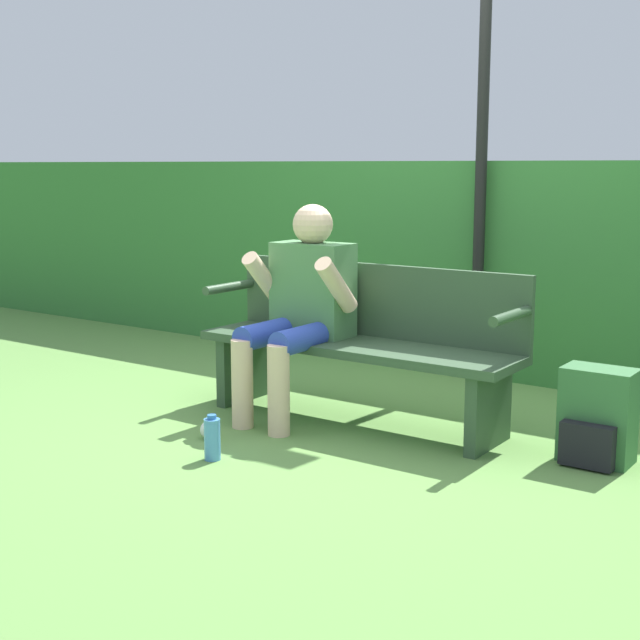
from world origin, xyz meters
name	(u,v)px	position (x,y,z in m)	size (l,w,h in m)	color
ground_plane	(355,422)	(0.00, 0.00, 0.00)	(40.00, 40.00, 0.00)	#5B8942
hedge_back	(485,266)	(0.00, 1.54, 0.67)	(12.00, 0.55, 1.34)	#337033
park_bench	(362,340)	(0.00, 0.06, 0.42)	(1.74, 0.44, 0.81)	#334C33
person_seated	(301,301)	(-0.30, -0.06, 0.62)	(0.56, 0.62, 1.12)	#4C7F4C
backpack	(597,418)	(1.23, 0.09, 0.20)	(0.31, 0.26, 0.43)	#336638
water_bottle	(212,439)	(-0.20, -0.88, 0.10)	(0.07, 0.07, 0.21)	#4C8CCC
signpost	(482,120)	(0.11, 1.19, 1.58)	(0.45, 0.09, 2.74)	black
litter_crumple	(209,430)	(-0.42, -0.65, 0.04)	(0.09, 0.09, 0.09)	silver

